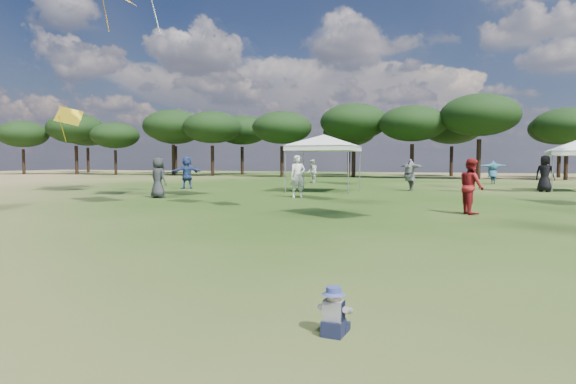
% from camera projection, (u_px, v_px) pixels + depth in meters
% --- Properties ---
extents(tree_line, '(108.78, 17.63, 7.77)m').
position_uv_depth(tree_line, '(469.00, 121.00, 45.93)').
color(tree_line, black).
rests_on(tree_line, ground).
extents(tent_left, '(6.83, 6.83, 3.28)m').
position_uv_depth(tent_left, '(324.00, 137.00, 24.99)').
color(tent_left, gray).
rests_on(tent_left, ground).
extents(toddler, '(0.30, 0.34, 0.45)m').
position_uv_depth(toddler, '(334.00, 313.00, 4.37)').
color(toddler, '#161A32').
rests_on(toddler, ground).
extents(festival_crowd, '(29.91, 22.02, 1.91)m').
position_uv_depth(festival_crowd, '(433.00, 175.00, 24.80)').
color(festival_crowd, silver).
rests_on(festival_crowd, ground).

